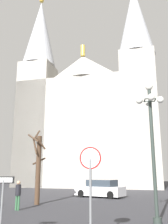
# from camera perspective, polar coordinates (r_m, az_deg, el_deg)

# --- Properties ---
(cathedral) EXTENTS (22.66, 14.70, 32.71)m
(cathedral) POSITION_cam_1_polar(r_m,az_deg,el_deg) (40.60, 1.15, -1.32)
(cathedral) COLOR #ADA89E
(cathedral) RESTS_ON ground
(stop_sign) EXTENTS (0.71, 0.14, 2.97)m
(stop_sign) POSITION_cam_1_polar(r_m,az_deg,el_deg) (8.27, 1.46, -14.29)
(stop_sign) COLOR slate
(stop_sign) RESTS_ON ground
(one_way_arrow_sign) EXTENTS (0.72, 0.14, 2.02)m
(one_way_arrow_sign) POSITION_cam_1_polar(r_m,az_deg,el_deg) (9.25, -18.04, -18.15)
(one_way_arrow_sign) COLOR slate
(one_way_arrow_sign) RESTS_ON ground
(street_lamp) EXTENTS (1.29, 1.29, 6.34)m
(street_lamp) POSITION_cam_1_polar(r_m,az_deg,el_deg) (11.98, 15.10, -4.02)
(street_lamp) COLOR #2D3833
(street_lamp) RESTS_ON ground
(bare_tree) EXTENTS (1.37, 1.43, 5.22)m
(bare_tree) POSITION_cam_1_polar(r_m,az_deg,el_deg) (18.50, -10.39, -11.99)
(bare_tree) COLOR #473323
(bare_tree) RESTS_ON ground
(parked_car_near_white) EXTENTS (4.64, 3.44, 1.51)m
(parked_car_near_white) POSITION_cam_1_polar(r_m,az_deg,el_deg) (23.45, 3.75, -17.02)
(parked_car_near_white) COLOR silver
(parked_car_near_white) RESTS_ON ground
(pedestrian_walking) EXTENTS (0.32, 0.32, 1.67)m
(pedestrian_walking) POSITION_cam_1_polar(r_m,az_deg,el_deg) (16.09, -14.73, -17.20)
(pedestrian_walking) COLOR #33663F
(pedestrian_walking) RESTS_ON ground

